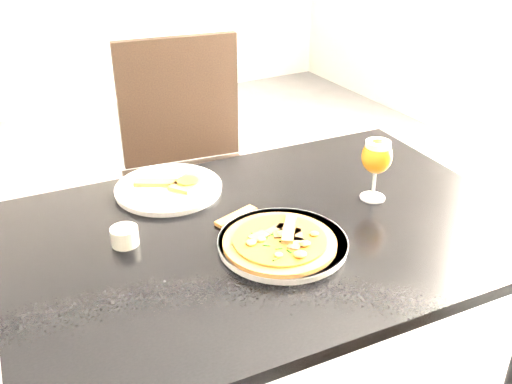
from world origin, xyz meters
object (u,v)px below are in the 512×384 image
dining_table (269,259)px  chair_far (192,170)px  pizza (280,241)px  beer_glass (377,157)px

dining_table → chair_far: chair_far is taller
pizza → beer_glass: 0.35m
chair_far → beer_glass: chair_far is taller
dining_table → pizza: (-0.03, -0.09, 0.11)m
chair_far → pizza: size_ratio=4.03×
chair_far → beer_glass: 0.84m
chair_far → beer_glass: size_ratio=6.20×
chair_far → beer_glass: (0.19, -0.76, 0.32)m
pizza → chair_far: bearing=80.5°
beer_glass → dining_table: bearing=179.2°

